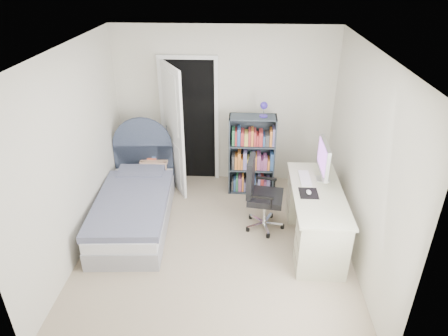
# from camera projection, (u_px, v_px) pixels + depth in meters

# --- Properties ---
(room_shell) EXTENTS (3.50, 3.70, 2.60)m
(room_shell) POSITION_uv_depth(u_px,v_px,m) (216.00, 158.00, 4.68)
(room_shell) COLOR gray
(room_shell) RESTS_ON ground
(door) EXTENTS (0.92, 0.74, 2.06)m
(door) POSITION_uv_depth(u_px,v_px,m) (179.00, 125.00, 6.18)
(door) COLOR black
(door) RESTS_ON ground
(bed) EXTENTS (1.06, 2.05, 1.22)m
(bed) POSITION_uv_depth(u_px,v_px,m) (135.00, 204.00, 5.59)
(bed) COLOR gray
(bed) RESTS_ON ground
(nightstand) EXTENTS (0.43, 0.43, 0.62)m
(nightstand) POSITION_uv_depth(u_px,v_px,m) (156.00, 163.00, 6.39)
(nightstand) COLOR tan
(nightstand) RESTS_ON ground
(floor_lamp) EXTENTS (0.19, 0.19, 1.35)m
(floor_lamp) POSITION_uv_depth(u_px,v_px,m) (169.00, 150.00, 6.50)
(floor_lamp) COLOR silver
(floor_lamp) RESTS_ON ground
(bookcase) EXTENTS (0.71, 0.30, 1.50)m
(bookcase) POSITION_uv_depth(u_px,v_px,m) (252.00, 158.00, 6.19)
(bookcase) COLOR #333D45
(bookcase) RESTS_ON ground
(desk) EXTENTS (0.63, 1.57, 1.28)m
(desk) POSITION_uv_depth(u_px,v_px,m) (315.00, 214.00, 5.13)
(desk) COLOR beige
(desk) RESTS_ON ground
(office_chair) EXTENTS (0.55, 0.57, 1.04)m
(office_chair) POSITION_uv_depth(u_px,v_px,m) (259.00, 191.00, 5.34)
(office_chair) COLOR silver
(office_chair) RESTS_ON ground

